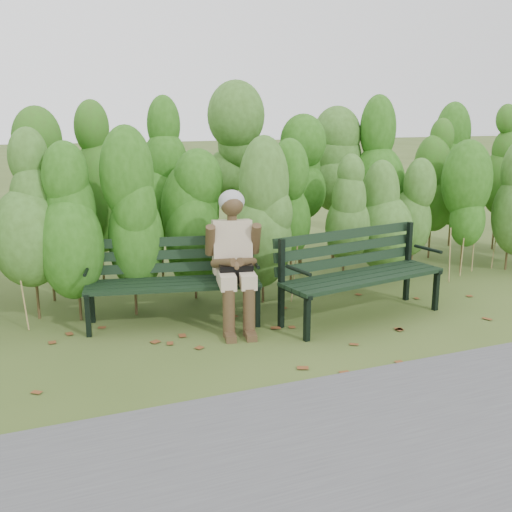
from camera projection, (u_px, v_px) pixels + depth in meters
name	position (u px, v px, depth m)	size (l,w,h in m)	color
ground	(270.00, 340.00, 5.73)	(80.00, 80.00, 0.00)	#3B4F1D
footpath	(408.00, 460.00, 3.74)	(60.00, 2.50, 0.01)	#474749
hedge_band	(209.00, 187.00, 7.11)	(11.04, 1.67, 2.42)	#47381E
leaf_litter	(255.00, 344.00, 5.61)	(5.88, 2.03, 0.01)	brown
bench_left	(173.00, 274.00, 6.12)	(1.82, 0.92, 0.87)	black
bench_right	(357.00, 267.00, 6.29)	(1.90, 0.90, 0.92)	black
seated_woman	(234.00, 252.00, 5.98)	(0.59, 0.87, 1.37)	beige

